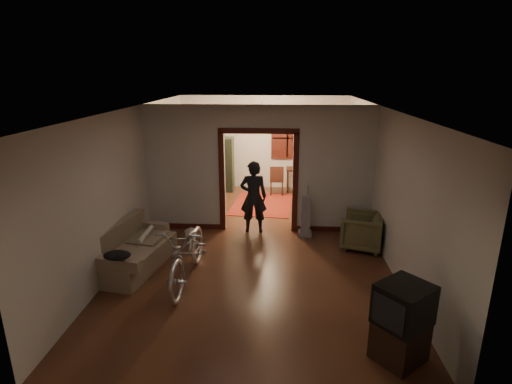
# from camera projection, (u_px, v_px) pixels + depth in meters

# --- Properties ---
(floor) EXTENTS (5.00, 8.50, 0.01)m
(floor) POSITION_uv_depth(u_px,v_px,m) (257.00, 242.00, 8.45)
(floor) COLOR #3C1F13
(floor) RESTS_ON ground
(ceiling) EXTENTS (5.00, 8.50, 0.01)m
(ceiling) POSITION_uv_depth(u_px,v_px,m) (257.00, 108.00, 7.65)
(ceiling) COLOR white
(ceiling) RESTS_ON floor
(wall_back) EXTENTS (5.00, 0.02, 2.80)m
(wall_back) POSITION_uv_depth(u_px,v_px,m) (264.00, 143.00, 12.11)
(wall_back) COLOR beige
(wall_back) RESTS_ON floor
(wall_left) EXTENTS (0.02, 8.50, 2.80)m
(wall_left) POSITION_uv_depth(u_px,v_px,m) (135.00, 177.00, 8.18)
(wall_left) COLOR beige
(wall_left) RESTS_ON floor
(wall_right) EXTENTS (0.02, 8.50, 2.80)m
(wall_right) POSITION_uv_depth(u_px,v_px,m) (382.00, 180.00, 7.92)
(wall_right) COLOR beige
(wall_right) RESTS_ON floor
(partition_wall) EXTENTS (5.00, 0.14, 2.80)m
(partition_wall) POSITION_uv_depth(u_px,v_px,m) (259.00, 170.00, 8.77)
(partition_wall) COLOR beige
(partition_wall) RESTS_ON floor
(door_casing) EXTENTS (1.74, 0.20, 2.32)m
(door_casing) POSITION_uv_depth(u_px,v_px,m) (259.00, 183.00, 8.85)
(door_casing) COLOR #3C130D
(door_casing) RESTS_ON floor
(far_window) EXTENTS (0.98, 0.06, 1.28)m
(far_window) POSITION_uv_depth(u_px,v_px,m) (287.00, 138.00, 12.00)
(far_window) COLOR black
(far_window) RESTS_ON wall_back
(chandelier) EXTENTS (0.24, 0.24, 0.24)m
(chandelier) POSITION_uv_depth(u_px,v_px,m) (262.00, 117.00, 10.17)
(chandelier) COLOR #FFE0A5
(chandelier) RESTS_ON ceiling
(light_switch) EXTENTS (0.08, 0.01, 0.12)m
(light_switch) POSITION_uv_depth(u_px,v_px,m) (307.00, 178.00, 8.68)
(light_switch) COLOR silver
(light_switch) RESTS_ON partition_wall
(sofa) EXTENTS (1.12, 1.92, 0.83)m
(sofa) POSITION_uv_depth(u_px,v_px,m) (135.00, 246.00, 7.25)
(sofa) COLOR #75664E
(sofa) RESTS_ON floor
(rolled_paper) EXTENTS (0.09, 0.74, 0.09)m
(rolled_paper) POSITION_uv_depth(u_px,v_px,m) (145.00, 234.00, 7.50)
(rolled_paper) COLOR beige
(rolled_paper) RESTS_ON sofa
(jacket) EXTENTS (0.43, 0.33, 0.13)m
(jacket) POSITION_uv_depth(u_px,v_px,m) (117.00, 255.00, 6.30)
(jacket) COLOR black
(jacket) RESTS_ON sofa
(bicycle) EXTENTS (0.78, 2.10, 1.09)m
(bicycle) POSITION_uv_depth(u_px,v_px,m) (188.00, 251.00, 6.76)
(bicycle) COLOR silver
(bicycle) RESTS_ON floor
(armchair) EXTENTS (1.00, 0.98, 0.73)m
(armchair) POSITION_uv_depth(u_px,v_px,m) (362.00, 231.00, 8.09)
(armchair) COLOR brown
(armchair) RESTS_ON floor
(tv_stand) EXTENTS (0.77, 0.76, 0.52)m
(tv_stand) POSITION_uv_depth(u_px,v_px,m) (399.00, 341.00, 4.95)
(tv_stand) COLOR black
(tv_stand) RESTS_ON floor
(crt_tv) EXTENTS (0.80, 0.79, 0.52)m
(crt_tv) POSITION_uv_depth(u_px,v_px,m) (404.00, 305.00, 4.80)
(crt_tv) COLOR black
(crt_tv) RESTS_ON tv_stand
(vacuum) EXTENTS (0.33, 0.29, 0.92)m
(vacuum) POSITION_uv_depth(u_px,v_px,m) (306.00, 216.00, 8.65)
(vacuum) COLOR gray
(vacuum) RESTS_ON floor
(person) EXTENTS (0.61, 0.42, 1.63)m
(person) POSITION_uv_depth(u_px,v_px,m) (253.00, 197.00, 8.80)
(person) COLOR black
(person) RESTS_ON floor
(oriental_rug) EXTENTS (1.75, 2.19, 0.02)m
(oriental_rug) POSITION_uv_depth(u_px,v_px,m) (263.00, 204.00, 10.86)
(oriental_rug) COLOR maroon
(oriental_rug) RESTS_ON floor
(locker) EXTENTS (0.81, 0.45, 1.62)m
(locker) POSITION_uv_depth(u_px,v_px,m) (220.00, 164.00, 11.92)
(locker) COLOR #26331E
(locker) RESTS_ON floor
(globe) EXTENTS (0.30, 0.30, 0.30)m
(globe) POSITION_uv_depth(u_px,v_px,m) (219.00, 126.00, 11.59)
(globe) COLOR #1E5972
(globe) RESTS_ON locker
(desk) EXTENTS (1.02, 0.70, 0.69)m
(desk) POSITION_uv_depth(u_px,v_px,m) (302.00, 180.00, 11.99)
(desk) COLOR black
(desk) RESTS_ON floor
(desk_chair) EXTENTS (0.39, 0.39, 0.88)m
(desk_chair) POSITION_uv_depth(u_px,v_px,m) (277.00, 180.00, 11.62)
(desk_chair) COLOR black
(desk_chair) RESTS_ON floor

